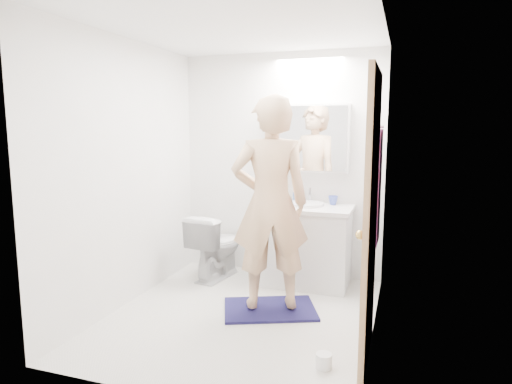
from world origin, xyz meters
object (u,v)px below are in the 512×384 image
at_px(soap_bottle_a, 283,192).
at_px(toothbrush_cup, 333,200).
at_px(medicine_cabinet, 307,138).
at_px(toilet_paper_roll, 324,361).
at_px(toilet, 216,246).
at_px(vanity_cabinet, 305,247).
at_px(soap_bottle_b, 297,195).
at_px(person, 270,203).

xyz_separation_m(soap_bottle_a, toothbrush_cup, (0.53, 0.01, -0.06)).
bearing_deg(medicine_cabinet, toilet_paper_roll, -73.65).
relative_size(toothbrush_cup, toilet_paper_roll, 0.91).
relative_size(toilet, toilet_paper_roll, 6.39).
bearing_deg(vanity_cabinet, toothbrush_cup, 32.04).
xyz_separation_m(soap_bottle_a, toilet_paper_roll, (0.76, -1.73, -0.88)).
height_order(soap_bottle_a, toothbrush_cup, soap_bottle_a).
relative_size(vanity_cabinet, medicine_cabinet, 1.02).
bearing_deg(soap_bottle_b, toilet_paper_roll, -70.83).
xyz_separation_m(toothbrush_cup, toilet_paper_roll, (0.23, -1.74, -0.82)).
xyz_separation_m(toilet, toothbrush_cup, (1.20, 0.28, 0.52)).
distance_m(soap_bottle_a, soap_bottle_b, 0.15).
xyz_separation_m(vanity_cabinet, medicine_cabinet, (-0.04, 0.21, 1.11)).
height_order(medicine_cabinet, soap_bottle_a, medicine_cabinet).
bearing_deg(toilet, toilet_paper_roll, 143.51).
xyz_separation_m(soap_bottle_b, toothbrush_cup, (0.38, -0.02, -0.03)).
height_order(soap_bottle_a, toilet_paper_roll, soap_bottle_a).
height_order(medicine_cabinet, toilet_paper_roll, medicine_cabinet).
bearing_deg(toilet, soap_bottle_b, -150.90).
relative_size(soap_bottle_b, toothbrush_cup, 1.63).
bearing_deg(toothbrush_cup, toilet_paper_roll, -82.51).
xyz_separation_m(person, toothbrush_cup, (0.40, 0.94, -0.10)).
distance_m(toilet, soap_bottle_b, 1.03).
relative_size(vanity_cabinet, toothbrush_cup, 8.98).
distance_m(medicine_cabinet, person, 1.13).
height_order(toilet, soap_bottle_b, soap_bottle_b).
xyz_separation_m(toilet, person, (0.80, -0.67, 0.62)).
bearing_deg(medicine_cabinet, soap_bottle_a, -165.55).
xyz_separation_m(person, soap_bottle_a, (-0.13, 0.93, -0.04)).
xyz_separation_m(vanity_cabinet, person, (-0.14, -0.78, 0.58)).
distance_m(soap_bottle_a, toilet_paper_roll, 2.08).
distance_m(vanity_cabinet, soap_bottle_b, 0.56).
relative_size(soap_bottle_b, toilet_paper_roll, 1.48).
bearing_deg(person, toilet_paper_roll, 105.49).
distance_m(vanity_cabinet, person, 0.98).
height_order(toilet, toilet_paper_roll, toilet).
distance_m(medicine_cabinet, soap_bottle_a, 0.62).
height_order(person, soap_bottle_b, person).
bearing_deg(person, medicine_cabinet, -118.19).
height_order(medicine_cabinet, soap_bottle_b, medicine_cabinet).
distance_m(vanity_cabinet, toilet, 0.95).
bearing_deg(toothbrush_cup, person, -112.78).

